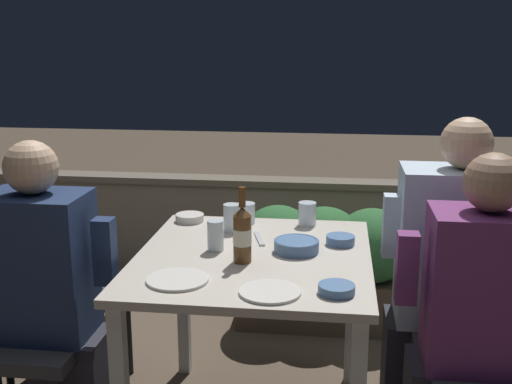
% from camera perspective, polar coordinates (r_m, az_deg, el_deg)
% --- Properties ---
extents(parapet_wall, '(9.00, 0.18, 0.63)m').
position_cam_1_polar(parapet_wall, '(4.21, 2.98, -3.01)').
color(parapet_wall, gray).
rests_on(parapet_wall, ground_plane).
extents(dining_table, '(0.86, 0.96, 0.75)m').
position_cam_1_polar(dining_table, '(2.42, -0.22, -7.76)').
color(dining_table, '#BCB2A3').
rests_on(dining_table, ground_plane).
extents(planter_hedge, '(0.91, 0.47, 0.65)m').
position_cam_1_polar(planter_hedge, '(3.48, 6.09, -6.00)').
color(planter_hedge, brown).
rests_on(planter_hedge, ground_plane).
extents(person_navy_jumper, '(0.47, 0.26, 1.19)m').
position_cam_1_polar(person_navy_jumper, '(2.49, -17.73, -9.07)').
color(person_navy_jumper, '#282833').
rests_on(person_navy_jumper, ground_plane).
extents(chair_left_far, '(0.48, 0.47, 0.93)m').
position_cam_1_polar(chair_left_far, '(2.88, -18.92, -6.98)').
color(chair_left_far, '#333338').
rests_on(chair_left_far, ground_plane).
extents(person_purple_stripe, '(0.47, 0.26, 1.18)m').
position_cam_1_polar(person_purple_stripe, '(2.29, 18.44, -11.23)').
color(person_purple_stripe, '#282833').
rests_on(person_purple_stripe, ground_plane).
extents(chair_right_far, '(0.48, 0.47, 0.93)m').
position_cam_1_polar(chair_right_far, '(2.65, 21.03, -8.98)').
color(chair_right_far, '#333338').
rests_on(chair_right_far, ground_plane).
extents(person_blue_shirt, '(0.51, 0.26, 1.25)m').
position_cam_1_polar(person_blue_shirt, '(2.58, 16.61, -7.50)').
color(person_blue_shirt, '#282833').
rests_on(person_blue_shirt, ground_plane).
extents(beer_bottle, '(0.07, 0.07, 0.28)m').
position_cam_1_polar(beer_bottle, '(2.28, -1.23, -3.73)').
color(beer_bottle, brown).
rests_on(beer_bottle, dining_table).
extents(plate_0, '(0.20, 0.20, 0.01)m').
position_cam_1_polar(plate_0, '(2.04, 1.25, -8.86)').
color(plate_0, silver).
rests_on(plate_0, dining_table).
extents(plate_1, '(0.21, 0.21, 0.01)m').
position_cam_1_polar(plate_1, '(2.15, -6.99, -7.73)').
color(plate_1, silver).
rests_on(plate_1, dining_table).
extents(bowl_0, '(0.17, 0.17, 0.05)m').
position_cam_1_polar(bowl_0, '(2.41, 3.61, -4.72)').
color(bowl_0, '#4C709E').
rests_on(bowl_0, dining_table).
extents(bowl_1, '(0.11, 0.11, 0.04)m').
position_cam_1_polar(bowl_1, '(2.51, 7.51, -4.20)').
color(bowl_1, '#4C709E').
rests_on(bowl_1, dining_table).
extents(bowl_2, '(0.12, 0.12, 0.03)m').
position_cam_1_polar(bowl_2, '(2.05, 7.17, -8.49)').
color(bowl_2, '#4C709E').
rests_on(bowl_2, dining_table).
extents(bowl_3, '(0.12, 0.12, 0.03)m').
position_cam_1_polar(bowl_3, '(2.81, -5.91, -2.23)').
color(bowl_3, beige).
rests_on(bowl_3, dining_table).
extents(glass_cup_0, '(0.06, 0.06, 0.12)m').
position_cam_1_polar(glass_cup_0, '(2.41, -3.62, -3.88)').
color(glass_cup_0, silver).
rests_on(glass_cup_0, dining_table).
extents(glass_cup_1, '(0.08, 0.08, 0.09)m').
position_cam_1_polar(glass_cup_1, '(2.76, -0.86, -1.88)').
color(glass_cup_1, silver).
rests_on(glass_cup_1, dining_table).
extents(glass_cup_2, '(0.08, 0.08, 0.10)m').
position_cam_1_polar(glass_cup_2, '(2.73, 4.58, -1.95)').
color(glass_cup_2, silver).
rests_on(glass_cup_2, dining_table).
extents(glass_cup_3, '(0.07, 0.07, 0.12)m').
position_cam_1_polar(glass_cup_3, '(2.64, -2.17, -2.31)').
color(glass_cup_3, silver).
rests_on(glass_cup_3, dining_table).
extents(fork_0, '(0.06, 0.17, 0.01)m').
position_cam_1_polar(fork_0, '(2.55, 0.36, -4.17)').
color(fork_0, silver).
rests_on(fork_0, dining_table).
extents(potted_plant, '(0.29, 0.29, 0.63)m').
position_cam_1_polar(potted_plant, '(3.37, 19.87, -7.07)').
color(potted_plant, '#B2A899').
rests_on(potted_plant, ground_plane).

